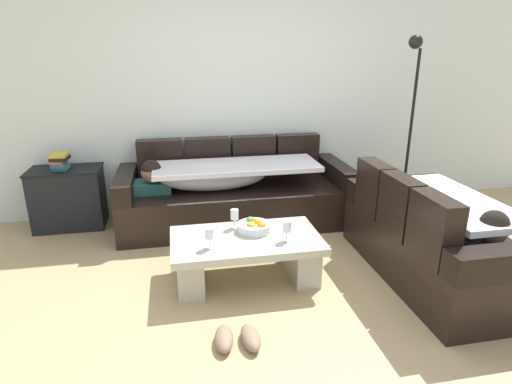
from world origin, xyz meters
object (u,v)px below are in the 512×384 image
(wine_glass_near_right, at_px, (287,227))
(book_stack_on_cabinet, at_px, (60,161))
(couch_near_window, at_px, (436,238))
(wine_glass_near_left, at_px, (209,234))
(wine_glass_far_back, at_px, (235,215))
(side_cabinet, at_px, (69,198))
(floor_lamp, at_px, (410,117))
(pair_of_shoes, at_px, (237,338))
(couch_along_wall, at_px, (232,194))
(coffee_table, at_px, (246,253))
(fruit_bowl, at_px, (254,227))

(wine_glass_near_right, distance_m, book_stack_on_cabinet, 2.54)
(couch_near_window, distance_m, wine_glass_near_left, 1.87)
(wine_glass_far_back, bearing_deg, side_cabinet, 141.87)
(floor_lamp, bearing_deg, couch_near_window, -108.42)
(wine_glass_near_left, relative_size, book_stack_on_cabinet, 0.74)
(side_cabinet, bearing_deg, pair_of_shoes, -57.00)
(couch_along_wall, height_order, wine_glass_near_left, couch_along_wall)
(couch_near_window, height_order, coffee_table, couch_near_window)
(wine_glass_near_right, bearing_deg, coffee_table, 157.35)
(coffee_table, height_order, pair_of_shoes, coffee_table)
(wine_glass_near_left, xyz_separation_m, wine_glass_far_back, (0.24, 0.34, 0.00))
(wine_glass_near_right, height_order, side_cabinet, side_cabinet)
(pair_of_shoes, bearing_deg, coffee_table, 76.13)
(book_stack_on_cabinet, bearing_deg, wine_glass_far_back, -37.52)
(couch_along_wall, xyz_separation_m, wine_glass_near_right, (0.25, -1.35, 0.17))
(couch_near_window, xyz_separation_m, floor_lamp, (0.45, 1.36, 0.78))
(book_stack_on_cabinet, bearing_deg, wine_glass_near_right, -38.33)
(wine_glass_near_right, bearing_deg, couch_along_wall, 100.31)
(pair_of_shoes, bearing_deg, couch_near_window, 17.93)
(floor_lamp, height_order, pair_of_shoes, floor_lamp)
(coffee_table, height_order, wine_glass_near_left, wine_glass_near_left)
(wine_glass_near_left, bearing_deg, wine_glass_near_right, 1.00)
(wine_glass_far_back, bearing_deg, floor_lamp, 24.30)
(side_cabinet, relative_size, pair_of_shoes, 2.33)
(couch_near_window, distance_m, pair_of_shoes, 1.86)
(fruit_bowl, xyz_separation_m, floor_lamp, (1.92, 1.03, 0.69))
(side_cabinet, distance_m, floor_lamp, 3.76)
(couch_near_window, distance_m, floor_lamp, 1.63)
(coffee_table, height_order, side_cabinet, side_cabinet)
(coffee_table, relative_size, book_stack_on_cabinet, 5.35)
(wine_glass_far_back, xyz_separation_m, pair_of_shoes, (-0.13, -0.99, -0.45))
(wine_glass_far_back, relative_size, side_cabinet, 0.23)
(coffee_table, xyz_separation_m, wine_glass_near_left, (-0.30, -0.14, 0.26))
(wine_glass_far_back, relative_size, pair_of_shoes, 0.54)
(couch_near_window, relative_size, floor_lamp, 0.88)
(coffee_table, xyz_separation_m, pair_of_shoes, (-0.20, -0.79, -0.19))
(coffee_table, relative_size, fruit_bowl, 4.29)
(coffee_table, bearing_deg, book_stack_on_cabinet, 139.37)
(couch_near_window, height_order, pair_of_shoes, couch_near_window)
(couch_along_wall, xyz_separation_m, couch_near_window, (1.49, -1.45, 0.00))
(book_stack_on_cabinet, bearing_deg, floor_lamp, -4.84)
(coffee_table, distance_m, fruit_bowl, 0.23)
(fruit_bowl, bearing_deg, wine_glass_near_left, -148.64)
(side_cabinet, bearing_deg, couch_along_wall, -7.49)
(couch_along_wall, relative_size, wine_glass_far_back, 14.72)
(wine_glass_far_back, bearing_deg, fruit_bowl, -33.82)
(couch_along_wall, relative_size, coffee_table, 2.04)
(wine_glass_near_right, bearing_deg, book_stack_on_cabinet, 141.67)
(wine_glass_far_back, relative_size, book_stack_on_cabinet, 0.74)
(side_cabinet, xyz_separation_m, floor_lamp, (3.66, -0.32, 0.80))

